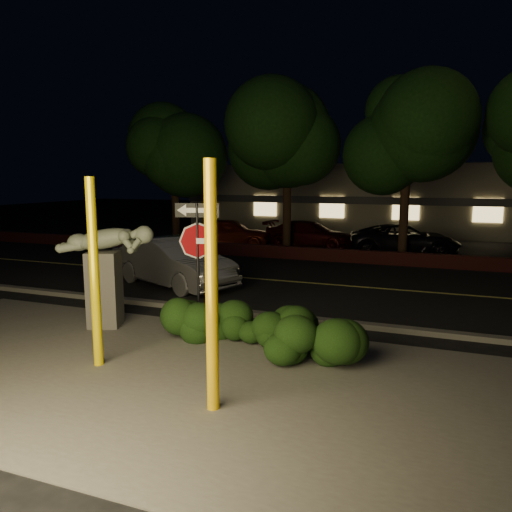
# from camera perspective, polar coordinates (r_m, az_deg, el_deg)

# --- Properties ---
(ground) EXTENTS (90.00, 90.00, 0.00)m
(ground) POSITION_cam_1_polar(r_m,az_deg,el_deg) (18.57, 7.87, -1.23)
(ground) COLOR black
(ground) RESTS_ON ground
(patio) EXTENTS (14.00, 6.00, 0.02)m
(patio) POSITION_cam_1_polar(r_m,az_deg,el_deg) (8.62, -9.82, -13.44)
(patio) COLOR #4C4944
(patio) RESTS_ON ground
(road) EXTENTS (80.00, 8.00, 0.01)m
(road) POSITION_cam_1_polar(r_m,az_deg,el_deg) (15.72, 5.33, -3.04)
(road) COLOR black
(road) RESTS_ON ground
(lane_marking) EXTENTS (80.00, 0.12, 0.00)m
(lane_marking) POSITION_cam_1_polar(r_m,az_deg,el_deg) (15.72, 5.33, -3.00)
(lane_marking) COLOR #BDB64B
(lane_marking) RESTS_ON road
(curb) EXTENTS (80.00, 0.25, 0.12)m
(curb) POSITION_cam_1_polar(r_m,az_deg,el_deg) (11.93, -0.11, -6.65)
(curb) COLOR #4C4944
(curb) RESTS_ON ground
(brick_wall) EXTENTS (40.00, 0.35, 0.50)m
(brick_wall) POSITION_cam_1_polar(r_m,az_deg,el_deg) (19.78, 8.76, 0.11)
(brick_wall) COLOR #451616
(brick_wall) RESTS_ON ground
(parking_lot) EXTENTS (40.00, 12.00, 0.01)m
(parking_lot) POSITION_cam_1_polar(r_m,az_deg,el_deg) (25.36, 11.53, 1.43)
(parking_lot) COLOR black
(parking_lot) RESTS_ON ground
(building) EXTENTS (22.00, 10.20, 4.00)m
(building) POSITION_cam_1_polar(r_m,az_deg,el_deg) (33.07, 14.01, 6.55)
(building) COLOR slate
(building) RESTS_ON ground
(tree_far_a) EXTENTS (4.60, 4.60, 7.43)m
(tree_far_a) POSITION_cam_1_polar(r_m,az_deg,el_deg) (24.18, -9.40, 13.80)
(tree_far_a) COLOR black
(tree_far_a) RESTS_ON ground
(tree_far_b) EXTENTS (5.20, 5.20, 8.41)m
(tree_far_b) POSITION_cam_1_polar(r_m,az_deg,el_deg) (22.20, 3.67, 16.18)
(tree_far_b) COLOR black
(tree_far_b) RESTS_ON ground
(tree_far_c) EXTENTS (4.80, 4.80, 7.84)m
(tree_far_c) POSITION_cam_1_polar(r_m,az_deg,el_deg) (20.80, 17.05, 15.22)
(tree_far_c) COLOR black
(tree_far_c) RESTS_ON ground
(yellow_pole_left) EXTENTS (0.16, 0.16, 3.29)m
(yellow_pole_left) POSITION_cam_1_polar(r_m,az_deg,el_deg) (8.97, -17.99, -1.95)
(yellow_pole_left) COLOR #FFDA05
(yellow_pole_left) RESTS_ON ground
(yellow_pole_right) EXTENTS (0.18, 0.18, 3.53)m
(yellow_pole_right) POSITION_cam_1_polar(r_m,az_deg,el_deg) (6.89, -5.09, -3.76)
(yellow_pole_right) COLOR yellow
(yellow_pole_right) RESTS_ON ground
(signpost) EXTENTS (0.91, 0.26, 2.75)m
(signpost) POSITION_cam_1_polar(r_m,az_deg,el_deg) (10.51, -6.70, 1.69)
(signpost) COLOR black
(signpost) RESTS_ON ground
(sculpture) EXTENTS (2.06, 1.22, 2.25)m
(sculpture) POSITION_cam_1_polar(r_m,az_deg,el_deg) (11.35, -16.85, -0.99)
(sculpture) COLOR #4C4944
(sculpture) RESTS_ON ground
(hedge_center) EXTENTS (2.05, 1.54, 0.97)m
(hedge_center) POSITION_cam_1_polar(r_m,az_deg,el_deg) (10.24, -5.46, -6.88)
(hedge_center) COLOR black
(hedge_center) RESTS_ON ground
(hedge_right) EXTENTS (1.60, 0.96, 1.01)m
(hedge_right) POSITION_cam_1_polar(r_m,az_deg,el_deg) (9.85, 2.24, -7.39)
(hedge_right) COLOR black
(hedge_right) RESTS_ON ground
(hedge_far_right) EXTENTS (1.79, 1.50, 1.07)m
(hedge_far_right) POSITION_cam_1_polar(r_m,az_deg,el_deg) (8.86, 6.77, -9.13)
(hedge_far_right) COLOR black
(hedge_far_right) RESTS_ON ground
(silver_sedan) EXTENTS (4.70, 3.17, 1.47)m
(silver_sedan) POSITION_cam_1_polar(r_m,az_deg,el_deg) (15.27, -9.44, -0.71)
(silver_sedan) COLOR silver
(silver_sedan) RESTS_ON ground
(parked_car_red) EXTENTS (4.24, 2.46, 1.35)m
(parked_car_red) POSITION_cam_1_polar(r_m,az_deg,el_deg) (23.64, -3.08, 2.70)
(parked_car_red) COLOR maroon
(parked_car_red) RESTS_ON ground
(parked_car_darkred) EXTENTS (4.32, 1.93, 1.23)m
(parked_car_darkred) POSITION_cam_1_polar(r_m,az_deg,el_deg) (23.54, 6.15, 2.48)
(parked_car_darkred) COLOR #390A0D
(parked_car_darkred) RESTS_ON ground
(parked_car_dark) EXTENTS (4.89, 2.93, 1.27)m
(parked_car_dark) POSITION_cam_1_polar(r_m,az_deg,el_deg) (22.34, 16.62, 1.85)
(parked_car_dark) COLOR black
(parked_car_dark) RESTS_ON ground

